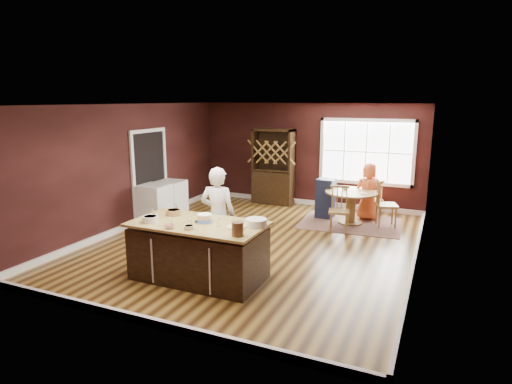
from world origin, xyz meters
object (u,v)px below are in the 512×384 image
(dryer, at_px, (171,199))
(baker, at_px, (218,216))
(chair_north, at_px, (373,198))
(dining_table, at_px, (351,201))
(high_chair, at_px, (325,197))
(hutch, at_px, (273,167))
(chair_south, at_px, (339,209))
(kitchen_island, at_px, (199,252))
(seated_woman, at_px, (369,191))
(washer, at_px, (155,204))
(chair_east, at_px, (387,203))
(toddler, at_px, (324,183))
(layer_cake, at_px, (204,218))

(dryer, bearing_deg, baker, -40.87)
(chair_north, distance_m, dryer, 4.89)
(dining_table, height_order, dryer, dryer)
(high_chair, relative_size, hutch, 0.49)
(baker, height_order, chair_north, baker)
(chair_south, distance_m, high_chair, 1.17)
(kitchen_island, relative_size, high_chair, 2.13)
(dining_table, xyz_separation_m, chair_south, (-0.11, -0.77, -0.03))
(baker, distance_m, seated_woman, 4.29)
(seated_woman, bearing_deg, dryer, 7.42)
(kitchen_island, height_order, baker, baker)
(dining_table, xyz_separation_m, chair_north, (0.36, 0.82, -0.08))
(high_chair, height_order, hutch, hutch)
(seated_woman, relative_size, hutch, 0.67)
(high_chair, distance_m, dryer, 3.72)
(kitchen_island, xyz_separation_m, hutch, (-0.77, 5.16, 0.58))
(baker, height_order, washer, baker)
(chair_north, xyz_separation_m, washer, (-4.45, -2.66, -0.00))
(chair_east, bearing_deg, seated_woman, 28.43)
(kitchen_island, bearing_deg, dryer, 131.28)
(seated_woman, distance_m, washer, 4.98)
(hutch, height_order, dryer, hutch)
(chair_south, distance_m, seated_woman, 1.34)
(hutch, relative_size, washer, 2.23)
(chair_north, relative_size, high_chair, 0.93)
(chair_east, height_order, dryer, chair_east)
(chair_south, distance_m, toddler, 1.32)
(baker, distance_m, washer, 2.91)
(washer, distance_m, dryer, 0.64)
(layer_cake, relative_size, high_chair, 0.32)
(chair_north, xyz_separation_m, high_chair, (-1.03, -0.56, 0.03))
(chair_east, distance_m, chair_north, 0.88)
(baker, bearing_deg, seated_woman, -124.87)
(chair_north, relative_size, washer, 1.01)
(kitchen_island, bearing_deg, chair_south, 66.08)
(seated_woman, relative_size, toddler, 5.21)
(chair_east, relative_size, washer, 1.20)
(kitchen_island, distance_m, chair_east, 4.74)
(baker, xyz_separation_m, chair_east, (2.39, 3.39, -0.30))
(toddler, height_order, hutch, hutch)
(chair_south, distance_m, chair_north, 1.65)
(layer_cake, relative_size, toddler, 1.21)
(kitchen_island, height_order, hutch, hutch)
(layer_cake, relative_size, washer, 0.35)
(toddler, bearing_deg, high_chair, -49.01)
(dining_table, height_order, chair_east, chair_east)
(kitchen_island, height_order, chair_south, chair_south)
(chair_east, bearing_deg, baker, 126.60)
(seated_woman, xyz_separation_m, high_chair, (-0.97, -0.24, -0.18))
(baker, relative_size, chair_north, 1.84)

